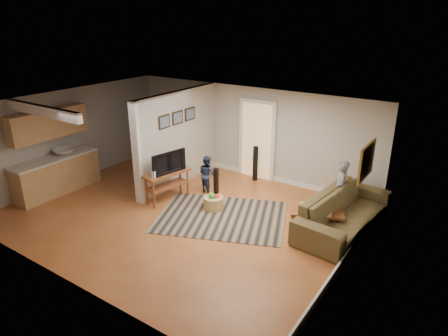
% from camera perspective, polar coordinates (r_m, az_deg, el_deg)
% --- Properties ---
extents(ground, '(7.50, 7.50, 0.00)m').
position_cam_1_polar(ground, '(9.30, -6.10, -6.54)').
color(ground, brown).
rests_on(ground, ground).
extents(room_shell, '(7.54, 6.02, 2.52)m').
position_cam_1_polar(room_shell, '(9.71, -9.67, 3.78)').
color(room_shell, '#A4A39D').
rests_on(room_shell, ground).
extents(area_rug, '(3.42, 3.00, 0.01)m').
position_cam_1_polar(area_rug, '(9.13, -0.36, -6.94)').
color(area_rug, black).
rests_on(area_rug, ground).
extents(sofa, '(1.37, 2.84, 0.80)m').
position_cam_1_polar(sofa, '(9.03, 16.56, -8.27)').
color(sofa, '#4E3C27').
rests_on(sofa, ground).
extents(coffee_table, '(1.26, 1.03, 0.65)m').
position_cam_1_polar(coffee_table, '(8.77, 13.19, -6.34)').
color(coffee_table, maroon).
rests_on(coffee_table, ground).
extents(tv_console, '(0.68, 1.24, 1.01)m').
position_cam_1_polar(tv_console, '(9.73, -8.14, -0.99)').
color(tv_console, maroon).
rests_on(tv_console, ground).
extents(speaker_left, '(0.10, 0.10, 0.94)m').
position_cam_1_polar(speaker_left, '(9.47, -1.13, -2.74)').
color(speaker_left, black).
rests_on(speaker_left, ground).
extents(speaker_right, '(0.13, 0.13, 0.99)m').
position_cam_1_polar(speaker_right, '(10.93, 4.50, 0.66)').
color(speaker_right, black).
rests_on(speaker_right, ground).
extents(toy_basket, '(0.47, 0.47, 0.42)m').
position_cam_1_polar(toy_basket, '(9.40, -1.50, -4.91)').
color(toy_basket, '#A78D48').
rests_on(toy_basket, ground).
extents(child, '(0.48, 0.56, 1.31)m').
position_cam_1_polar(child, '(9.56, 15.87, -6.48)').
color(child, slate).
rests_on(child, ground).
extents(toddler, '(0.57, 0.50, 0.99)m').
position_cam_1_polar(toddler, '(10.36, -2.40, -3.44)').
color(toddler, '#212C46').
rests_on(toddler, ground).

